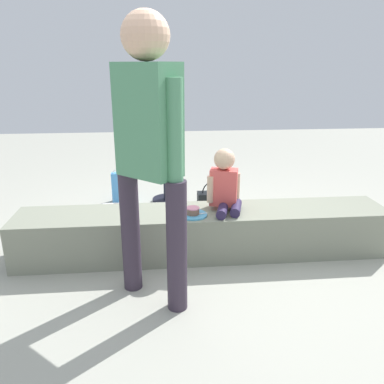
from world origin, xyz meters
The scene contains 12 objects.
ground_plane centered at (0.00, 0.00, 0.00)m, with size 12.00×12.00×0.00m, color #A2A295.
concrete_ledge centered at (0.00, 0.00, 0.18)m, with size 2.91×0.46×0.37m, color gray.
child_seated centered at (0.16, 0.02, 0.58)m, with size 0.29×0.34×0.48m.
adult_standing centered at (-0.40, -0.58, 1.04)m, with size 0.41×0.39×1.73m.
cake_plate centered at (-0.10, -0.09, 0.39)m, with size 0.22×0.22×0.07m.
gift_bag centered at (-0.74, 1.32, 0.17)m, with size 0.23×0.09×0.38m.
railing_post centered at (-0.24, 1.25, 0.43)m, with size 0.36×0.36×1.14m.
water_bottle_near_gift centered at (0.79, 0.49, 0.11)m, with size 0.07×0.07×0.24m.
water_bottle_far_side centered at (-0.87, 0.44, 0.10)m, with size 0.06×0.06×0.21m.
party_cup_red centered at (-1.21, 0.71, 0.05)m, with size 0.08×0.08×0.09m, color red.
cake_box_white centered at (-0.75, 0.73, 0.07)m, with size 0.29×0.27×0.15m, color white.
handbag_black_leather centered at (0.21, 0.87, 0.12)m, with size 0.33×0.15×0.34m.
Camera 1 is at (-0.36, -2.78, 1.45)m, focal length 35.89 mm.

